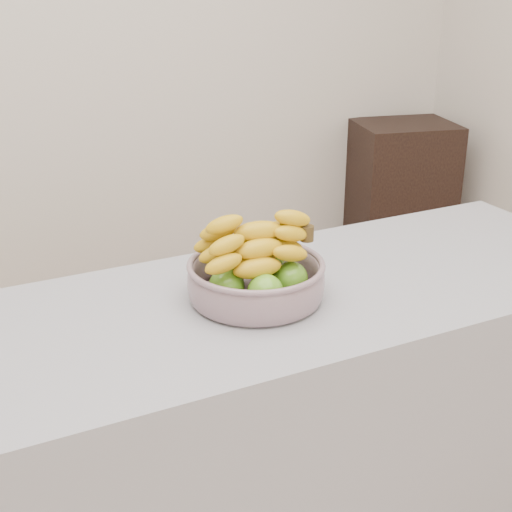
% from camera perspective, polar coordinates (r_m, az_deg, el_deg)
% --- Properties ---
extents(counter, '(2.00, 0.60, 0.90)m').
position_cam_1_polar(counter, '(1.76, -2.70, -17.31)').
color(counter, '#9B9BA3').
rests_on(counter, ground).
extents(cabinet, '(0.54, 0.47, 0.84)m').
position_cam_1_polar(cabinet, '(3.69, 11.40, 3.96)').
color(cabinet, black).
rests_on(cabinet, ground).
extents(fruit_bowl, '(0.29, 0.29, 0.18)m').
position_cam_1_polar(fruit_bowl, '(1.52, -0.01, -1.54)').
color(fruit_bowl, '#909EAD').
rests_on(fruit_bowl, counter).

